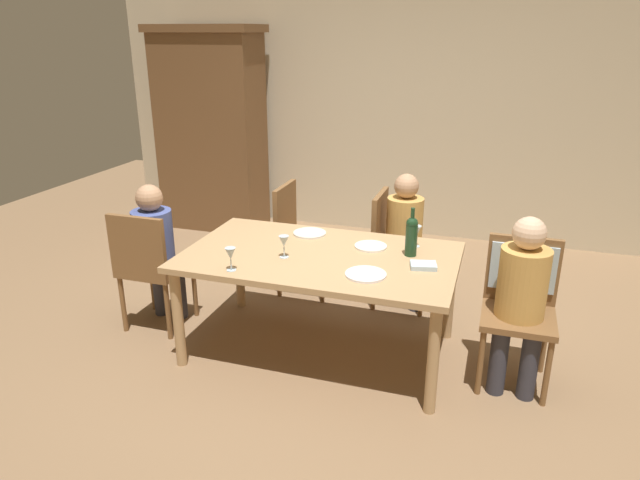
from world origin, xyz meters
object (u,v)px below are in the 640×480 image
(person_man_bearded, at_px, (407,230))
(person_man_guest, at_px, (522,292))
(wine_bottle_tall_green, at_px, (411,235))
(armoire_cabinet, at_px, (211,129))
(dining_table, at_px, (320,264))
(dinner_plate_guest_right, at_px, (366,274))
(dinner_plate_guest_left, at_px, (371,246))
(person_woman_host, at_px, (156,244))
(wine_glass_near_left, at_px, (231,254))
(chair_far_left, at_px, (298,231))
(chair_far_right, at_px, (393,241))
(chair_right_end, at_px, (521,290))
(dinner_plate_host, at_px, (310,233))
(wine_glass_centre, at_px, (416,232))
(wine_glass_near_right, at_px, (284,242))
(chair_left_end, at_px, (149,263))

(person_man_bearded, bearing_deg, person_man_guest, 42.13)
(wine_bottle_tall_green, bearing_deg, armoire_cabinet, 140.53)
(dining_table, height_order, dinner_plate_guest_right, dinner_plate_guest_right)
(wine_bottle_tall_green, relative_size, dinner_plate_guest_left, 1.47)
(person_woman_host, bearing_deg, person_man_bearded, 27.44)
(person_man_bearded, distance_m, wine_glass_near_left, 1.61)
(armoire_cabinet, distance_m, chair_far_left, 2.11)
(dining_table, xyz_separation_m, chair_far_right, (0.32, 0.91, -0.12))
(chair_right_end, height_order, dinner_plate_host, chair_right_end)
(person_woman_host, distance_m, wine_glass_near_left, 0.97)
(wine_glass_centre, height_order, dinner_plate_guest_left, wine_glass_centre)
(chair_right_end, distance_m, person_man_bearded, 1.16)
(wine_glass_centre, bearing_deg, chair_right_end, -17.19)
(dining_table, bearing_deg, dinner_plate_guest_left, 38.36)
(chair_far_right, relative_size, person_woman_host, 0.84)
(chair_right_end, xyz_separation_m, person_man_guest, (-0.00, -0.15, 0.05))
(wine_glass_centre, height_order, wine_glass_near_right, same)
(chair_left_end, distance_m, wine_glass_near_right, 1.11)
(wine_bottle_tall_green, relative_size, wine_glass_centre, 2.18)
(person_woman_host, distance_m, dinner_plate_guest_right, 1.67)
(dinner_plate_guest_left, bearing_deg, wine_bottle_tall_green, -12.81)
(chair_right_end, bearing_deg, person_man_bearded, -42.90)
(chair_right_end, height_order, dinner_plate_guest_left, chair_right_end)
(wine_bottle_tall_green, xyz_separation_m, dinner_plate_guest_right, (-0.20, -0.41, -0.13))
(chair_left_end, distance_m, person_man_guest, 2.56)
(person_man_bearded, xyz_separation_m, wine_glass_centre, (0.15, -0.57, 0.20))
(chair_far_right, relative_size, wine_glass_near_right, 6.17)
(dinner_plate_host, bearing_deg, person_man_guest, -14.53)
(chair_far_right, bearing_deg, wine_glass_near_right, -26.68)
(chair_far_right, distance_m, dinner_plate_guest_right, 1.18)
(person_woman_host, relative_size, dinner_plate_host, 4.57)
(dining_table, xyz_separation_m, chair_left_end, (-1.28, -0.09, -0.12))
(wine_glass_near_left, bearing_deg, dinner_plate_guest_left, 42.10)
(wine_bottle_tall_green, height_order, dinner_plate_guest_right, wine_bottle_tall_green)
(wine_glass_centre, distance_m, dinner_plate_host, 0.78)
(dining_table, distance_m, person_man_guest, 1.28)
(armoire_cabinet, bearing_deg, dinner_plate_guest_left, -41.89)
(chair_far_right, height_order, chair_far_left, same)
(chair_left_end, bearing_deg, person_man_guest, 1.38)
(dinner_plate_guest_right, bearing_deg, chair_right_end, 22.20)
(chair_far_left, distance_m, wine_glass_near_right, 1.12)
(chair_right_end, xyz_separation_m, dinner_plate_host, (-1.47, 0.23, 0.14))
(wine_glass_near_right, bearing_deg, person_woman_host, 171.96)
(chair_left_end, xyz_separation_m, chair_right_end, (2.56, 0.21, 0.06))
(chair_left_end, relative_size, person_man_bearded, 0.85)
(wine_glass_centre, bearing_deg, chair_far_right, 114.60)
(person_woman_host, distance_m, person_man_guest, 2.56)
(dinner_plate_guest_right, bearing_deg, wine_glass_near_left, -167.38)
(dining_table, xyz_separation_m, person_man_bearded, (0.43, 0.91, -0.02))
(person_man_guest, xyz_separation_m, dinner_plate_guest_right, (-0.91, -0.22, 0.09))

